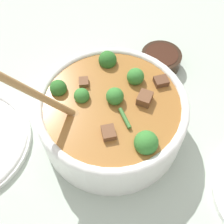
% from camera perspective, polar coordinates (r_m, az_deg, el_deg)
% --- Properties ---
extents(ground_plane, '(4.00, 4.00, 0.00)m').
position_cam_1_polar(ground_plane, '(0.59, -0.00, -3.57)').
color(ground_plane, '#ADBCAD').
extents(stew_bowl, '(0.28, 0.30, 0.26)m').
position_cam_1_polar(stew_bowl, '(0.54, -0.02, -0.46)').
color(stew_bowl, white).
rests_on(stew_bowl, ground_plane).
extents(condiment_bowl, '(0.09, 0.09, 0.04)m').
position_cam_1_polar(condiment_bowl, '(0.69, 9.88, 10.54)').
color(condiment_bowl, black).
rests_on(condiment_bowl, ground_plane).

